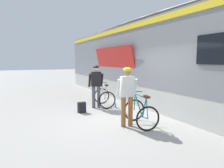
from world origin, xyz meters
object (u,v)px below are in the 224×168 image
(cyclist_near_in_dark, at_px, (96,83))
(bicycle_near_white, at_px, (104,97))
(cyclist_far_in_white, at_px, (127,91))
(backpack_on_platform, at_px, (82,107))
(train_car, at_px, (168,60))
(water_bottle_near_the_bikes, at_px, (115,105))
(bicycle_far_teal, at_px, (141,113))

(cyclist_near_in_dark, relative_size, bicycle_near_white, 1.49)
(cyclist_far_in_white, height_order, backpack_on_platform, cyclist_far_in_white)
(train_car, relative_size, cyclist_far_in_white, 10.82)
(water_bottle_near_the_bikes, bearing_deg, backpack_on_platform, -173.35)
(water_bottle_near_the_bikes, bearing_deg, cyclist_near_in_dark, 154.55)
(train_car, xyz_separation_m, cyclist_near_in_dark, (-3.17, 0.70, -0.91))
(cyclist_near_in_dark, xyz_separation_m, water_bottle_near_the_bikes, (0.72, -0.34, -0.96))
(backpack_on_platform, relative_size, water_bottle_near_the_bikes, 2.19)
(cyclist_near_in_dark, height_order, bicycle_far_teal, cyclist_near_in_dark)
(cyclist_near_in_dark, bearing_deg, cyclist_far_in_white, -91.97)
(backpack_on_platform, bearing_deg, cyclist_near_in_dark, 26.69)
(cyclist_far_in_white, relative_size, water_bottle_near_the_bikes, 9.66)
(cyclist_far_in_white, height_order, bicycle_far_teal, cyclist_far_in_white)
(cyclist_far_in_white, height_order, water_bottle_near_the_bikes, cyclist_far_in_white)
(train_car, height_order, cyclist_far_in_white, train_car)
(backpack_on_platform, bearing_deg, water_bottle_near_the_bikes, 0.24)
(backpack_on_platform, bearing_deg, cyclist_far_in_white, -78.08)
(cyclist_near_in_dark, relative_size, backpack_on_platform, 4.40)
(cyclist_far_in_white, bearing_deg, train_car, 30.93)
(backpack_on_platform, distance_m, water_bottle_near_the_bikes, 1.53)
(bicycle_near_white, relative_size, bicycle_far_teal, 1.00)
(cyclist_near_in_dark, xyz_separation_m, cyclist_far_in_white, (-0.09, -2.66, 0.00))
(bicycle_far_teal, xyz_separation_m, backpack_on_platform, (-1.10, 2.27, -0.20))
(backpack_on_platform, xyz_separation_m, water_bottle_near_the_bikes, (1.52, 0.18, -0.11))
(cyclist_near_in_dark, xyz_separation_m, bicycle_near_white, (0.42, 0.12, -0.65))
(train_car, height_order, bicycle_near_white, train_car)
(train_car, relative_size, bicycle_far_teal, 16.10)
(train_car, bearing_deg, water_bottle_near_the_bikes, 171.73)
(cyclist_far_in_white, xyz_separation_m, backpack_on_platform, (-0.71, 2.13, -0.85))
(bicycle_near_white, xyz_separation_m, backpack_on_platform, (-1.22, -0.64, -0.20))
(bicycle_near_white, height_order, bicycle_far_teal, same)
(cyclist_near_in_dark, bearing_deg, backpack_on_platform, -146.91)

